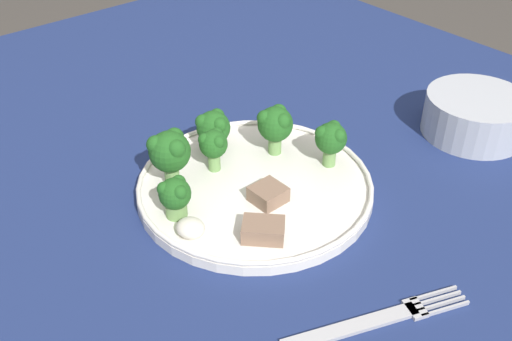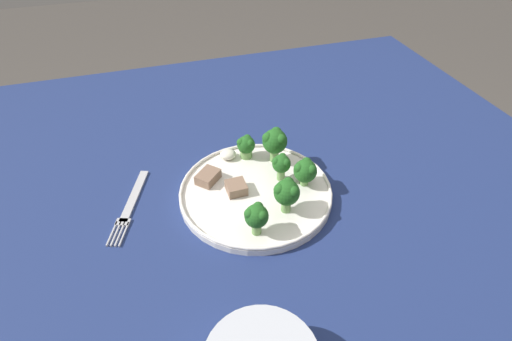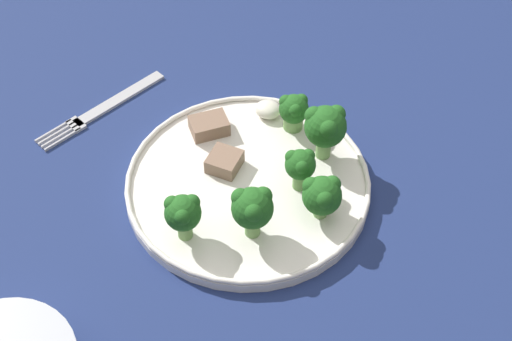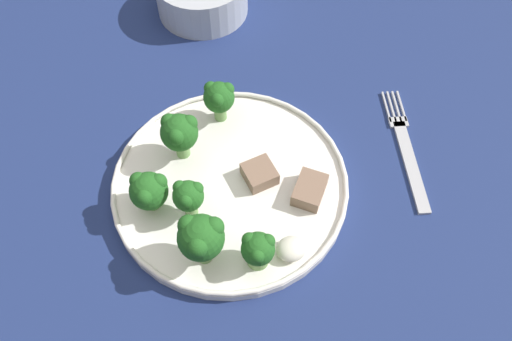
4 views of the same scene
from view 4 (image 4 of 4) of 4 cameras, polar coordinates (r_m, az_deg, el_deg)
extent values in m
cube|color=navy|center=(0.60, -2.00, -3.18)|extent=(1.31, 1.18, 0.03)
cylinder|color=brown|center=(1.41, 12.66, 15.06)|extent=(0.06, 0.06, 0.75)
cylinder|color=white|center=(0.59, -2.94, -1.68)|extent=(0.28, 0.28, 0.01)
torus|color=white|center=(0.58, -2.98, -1.22)|extent=(0.28, 0.28, 0.01)
cube|color=#B2B2B7|center=(0.63, 17.28, 0.57)|extent=(0.06, 0.13, 0.00)
cube|color=#B2B2B7|center=(0.67, 15.95, 5.31)|extent=(0.03, 0.02, 0.00)
cube|color=#B2B2B7|center=(0.69, 16.28, 7.03)|extent=(0.02, 0.05, 0.00)
cube|color=#B2B2B7|center=(0.69, 15.74, 7.02)|extent=(0.02, 0.05, 0.00)
cube|color=#B2B2B7|center=(0.69, 15.20, 7.01)|extent=(0.02, 0.05, 0.00)
cube|color=#B2B2B7|center=(0.68, 14.66, 6.99)|extent=(0.02, 0.05, 0.00)
cylinder|color=#709E56|center=(0.56, -7.47, -4.16)|extent=(0.01, 0.01, 0.02)
sphere|color=#215B1E|center=(0.53, -7.75, -2.91)|extent=(0.03, 0.03, 0.03)
sphere|color=#215B1E|center=(0.53, -6.82, -2.10)|extent=(0.02, 0.02, 0.02)
sphere|color=#215B1E|center=(0.53, -8.70, -1.95)|extent=(0.02, 0.02, 0.02)
sphere|color=#215B1E|center=(0.52, -8.02, -3.45)|extent=(0.02, 0.02, 0.02)
cylinder|color=#709E56|center=(0.60, -8.42, 2.66)|extent=(0.02, 0.02, 0.03)
sphere|color=#215B1E|center=(0.58, -8.77, 4.31)|extent=(0.04, 0.04, 0.04)
sphere|color=#215B1E|center=(0.57, -7.66, 5.37)|extent=(0.02, 0.02, 0.02)
sphere|color=#215B1E|center=(0.58, -9.90, 5.49)|extent=(0.02, 0.02, 0.02)
sphere|color=#215B1E|center=(0.56, -9.11, 3.85)|extent=(0.02, 0.02, 0.02)
cylinder|color=#709E56|center=(0.63, -4.12, 6.79)|extent=(0.02, 0.02, 0.02)
sphere|color=#215B1E|center=(0.61, -4.26, 8.34)|extent=(0.04, 0.04, 0.04)
sphere|color=#215B1E|center=(0.61, -3.30, 9.23)|extent=(0.02, 0.02, 0.02)
sphere|color=#215B1E|center=(0.61, -5.19, 9.33)|extent=(0.02, 0.02, 0.02)
sphere|color=#215B1E|center=(0.60, -4.45, 8.06)|extent=(0.02, 0.02, 0.02)
cylinder|color=#709E56|center=(0.53, 0.22, -9.88)|extent=(0.02, 0.02, 0.02)
sphere|color=#215B1E|center=(0.51, 0.23, -8.95)|extent=(0.04, 0.04, 0.04)
sphere|color=#215B1E|center=(0.50, 1.33, -8.11)|extent=(0.02, 0.02, 0.02)
sphere|color=#215B1E|center=(0.50, -0.77, -7.95)|extent=(0.02, 0.02, 0.02)
sphere|color=#215B1E|center=(0.50, 0.14, -9.68)|extent=(0.02, 0.02, 0.02)
cylinder|color=#709E56|center=(0.57, -11.75, -3.50)|extent=(0.01, 0.01, 0.02)
sphere|color=#215B1E|center=(0.55, -12.16, -2.30)|extent=(0.04, 0.04, 0.04)
sphere|color=#215B1E|center=(0.54, -11.08, -1.31)|extent=(0.02, 0.02, 0.02)
sphere|color=#215B1E|center=(0.55, -13.32, -1.13)|extent=(0.02, 0.02, 0.02)
sphere|color=#215B1E|center=(0.54, -12.60, -2.95)|extent=(0.02, 0.02, 0.02)
cylinder|color=#709E56|center=(0.53, -6.00, -9.12)|extent=(0.02, 0.02, 0.03)
sphere|color=#215B1E|center=(0.50, -6.32, -7.65)|extent=(0.05, 0.05, 0.05)
sphere|color=#215B1E|center=(0.49, -4.87, -6.49)|extent=(0.02, 0.02, 0.02)
sphere|color=#215B1E|center=(0.49, -7.75, -6.23)|extent=(0.02, 0.02, 0.02)
sphere|color=#215B1E|center=(0.48, -6.67, -8.63)|extent=(0.02, 0.02, 0.02)
cube|color=#846651|center=(0.57, 6.15, -2.22)|extent=(0.05, 0.05, 0.02)
cube|color=#846651|center=(0.57, 0.58, -0.70)|extent=(0.04, 0.04, 0.02)
ellipsoid|color=silver|center=(0.53, 4.05, -8.92)|extent=(0.03, 0.03, 0.02)
camera|label=1|loc=(0.54, 73.71, 9.95)|focal=42.00mm
camera|label=2|loc=(0.84, -12.61, 56.07)|focal=28.00mm
camera|label=3|loc=(0.78, -60.00, 49.81)|focal=50.00mm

